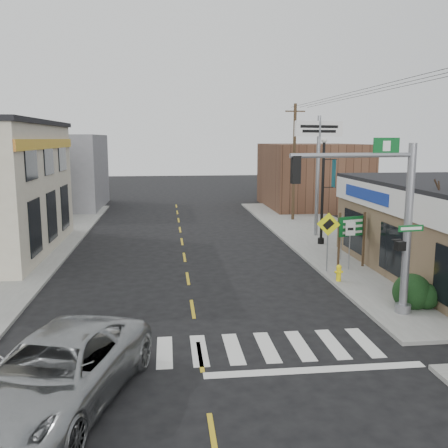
{
  "coord_description": "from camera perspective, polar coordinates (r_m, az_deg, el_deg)",
  "views": [
    {
      "loc": [
        -0.85,
        -13.24,
        6.07
      ],
      "look_at": [
        1.34,
        5.7,
        2.8
      ],
      "focal_mm": 40.0,
      "sensor_mm": 36.0,
      "label": 1
    }
  ],
  "objects": [
    {
      "name": "bldg_distant_right",
      "position": [
        45.23,
        9.97,
        5.44
      ],
      "size": [
        8.0,
        10.0,
        5.6
      ],
      "primitive_type": "cube",
      "color": "brown",
      "rests_on": "ground"
    },
    {
      "name": "center_line",
      "position": [
        22.11,
        -4.16,
        -6.22
      ],
      "size": [
        0.12,
        56.0,
        0.01
      ],
      "primitive_type": "cube",
      "color": "gold",
      "rests_on": "ground"
    },
    {
      "name": "ped_crossing_sign",
      "position": [
        22.78,
        11.81,
        -0.83
      ],
      "size": [
        1.04,
        0.07,
        2.69
      ],
      "rotation": [
        0.0,
        0.0,
        -0.41
      ],
      "color": "gray",
      "rests_on": "sidewalk_right"
    },
    {
      "name": "bldg_distant_left",
      "position": [
        46.45,
        -19.3,
        5.65
      ],
      "size": [
        9.0,
        10.0,
        6.4
      ],
      "primitive_type": "cube",
      "color": "slate",
      "rests_on": "ground"
    },
    {
      "name": "suv",
      "position": [
        12.39,
        -18.63,
        -15.8
      ],
      "size": [
        4.43,
        6.58,
        1.67
      ],
      "primitive_type": "imported",
      "rotation": [
        0.0,
        0.0,
        -0.3
      ],
      "color": "#929597",
      "rests_on": "ground"
    },
    {
      "name": "lamp_post",
      "position": [
        28.64,
        11.34,
        4.62
      ],
      "size": [
        0.78,
        0.61,
        6.01
      ],
      "rotation": [
        0.0,
        0.0,
        -0.23
      ],
      "color": "black",
      "rests_on": "sidewalk_right"
    },
    {
      "name": "shrub_back",
      "position": [
        24.19,
        23.01,
        -4.17
      ],
      "size": [
        1.2,
        1.2,
        0.9
      ],
      "primitive_type": "ellipsoid",
      "color": "black",
      "rests_on": "sidewalk_right"
    },
    {
      "name": "dance_center_sign",
      "position": [
        31.15,
        10.75,
        8.67
      ],
      "size": [
        3.44,
        0.21,
        7.31
      ],
      "rotation": [
        0.0,
        0.0,
        0.34
      ],
      "color": "gray",
      "rests_on": "sidewalk_right"
    },
    {
      "name": "crosswalk",
      "position": [
        14.95,
        -2.85,
        -14.21
      ],
      "size": [
        11.0,
        2.2,
        0.01
      ],
      "primitive_type": "cube",
      "color": "silver",
      "rests_on": "ground"
    },
    {
      "name": "sidewalk_left",
      "position": [
        28.13,
        -23.31,
        -3.4
      ],
      "size": [
        6.0,
        38.0,
        0.13
      ],
      "primitive_type": "cube",
      "color": "gray",
      "rests_on": "ground"
    },
    {
      "name": "shrub_front",
      "position": [
        19.24,
        20.67,
        -7.31
      ],
      "size": [
        1.35,
        1.35,
        1.01
      ],
      "primitive_type": "ellipsoid",
      "color": "#133318",
      "rests_on": "sidewalk_right"
    },
    {
      "name": "sidewalk_right",
      "position": [
        28.66,
        13.68,
        -2.64
      ],
      "size": [
        6.0,
        38.0,
        0.13
      ],
      "primitive_type": "cube",
      "color": "gray",
      "rests_on": "ground"
    },
    {
      "name": "ground",
      "position": [
        14.59,
        -2.74,
        -14.86
      ],
      "size": [
        140.0,
        140.0,
        0.0
      ],
      "primitive_type": "plane",
      "color": "black",
      "rests_on": "ground"
    },
    {
      "name": "guide_sign",
      "position": [
        23.92,
        14.42,
        -0.83
      ],
      "size": [
        1.47,
        0.13,
        2.58
      ],
      "rotation": [
        0.0,
        0.0,
        0.3
      ],
      "color": "#473421",
      "rests_on": "sidewalk_right"
    },
    {
      "name": "utility_pole_far",
      "position": [
        37.07,
        8.01,
        7.14
      ],
      "size": [
        1.47,
        0.22,
        8.43
      ],
      "rotation": [
        0.0,
        0.0,
        0.01
      ],
      "color": "#44291C",
      "rests_on": "sidewalk_right"
    },
    {
      "name": "fire_hydrant",
      "position": [
        21.66,
        12.98,
        -5.38
      ],
      "size": [
        0.22,
        0.22,
        0.71
      ],
      "rotation": [
        0.0,
        0.0,
        -0.02
      ],
      "color": "yellow",
      "rests_on": "sidewalk_right"
    },
    {
      "name": "traffic_signal_pole",
      "position": [
        17.49,
        18.3,
        1.41
      ],
      "size": [
        4.72,
        0.38,
        5.97
      ],
      "rotation": [
        0.0,
        0.0,
        0.11
      ],
      "color": "gray",
      "rests_on": "sidewalk_right"
    }
  ]
}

